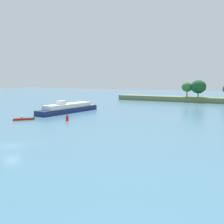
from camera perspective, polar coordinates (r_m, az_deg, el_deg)
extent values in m
plane|color=teal|center=(43.89, -21.48, -7.00)|extent=(400.00, 400.00, 0.00)
cube|color=#66754C|center=(123.01, 19.85, 2.62)|extent=(81.12, 10.23, 2.22)
cylinder|color=#513823|center=(123.01, 16.34, 3.87)|extent=(0.44, 0.44, 2.52)
ellipsoid|color=#2D6B33|center=(122.86, 16.39, 5.37)|extent=(4.93, 4.93, 4.43)
cylinder|color=#513823|center=(122.18, 18.62, 3.63)|extent=(0.44, 0.44, 2.01)
ellipsoid|color=#194C23|center=(122.01, 18.69, 5.36)|extent=(6.69, 6.69, 6.02)
cube|color=navy|center=(81.67, -9.71, 0.44)|extent=(7.69, 23.21, 1.46)
cube|color=white|center=(81.52, -9.73, 1.40)|extent=(6.31, 18.14, 1.30)
cube|color=white|center=(79.42, -11.20, 2.08)|extent=(2.37, 2.66, 1.10)
cube|color=#937551|center=(88.22, -5.54, 1.56)|extent=(4.64, 4.63, 0.16)
cylinder|color=silver|center=(79.32, -11.23, 2.98)|extent=(0.10, 0.10, 1.40)
cube|color=maroon|center=(69.79, -19.14, -1.45)|extent=(4.62, 4.81, 0.51)
cube|color=beige|center=(69.71, -19.47, -1.05)|extent=(0.96, 0.94, 0.50)
cube|color=black|center=(69.86, -16.98, -1.33)|extent=(0.43, 0.42, 0.56)
cylinder|color=red|center=(65.62, -9.94, -1.39)|extent=(0.70, 0.70, 1.20)
cone|color=red|center=(65.49, -9.96, -0.56)|extent=(0.49, 0.49, 0.70)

